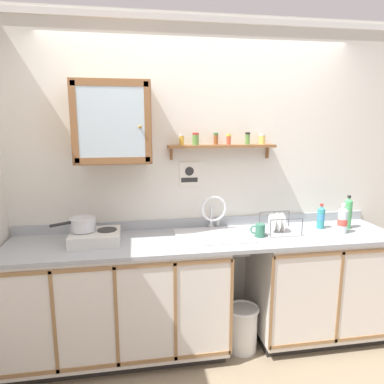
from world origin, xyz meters
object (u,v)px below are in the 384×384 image
at_px(sink, 213,237).
at_px(hot_plate_stove, 95,237).
at_px(trash_bin, 242,327).
at_px(wall_cabinet, 113,122).
at_px(bottle_detergent_teal_0, 321,217).
at_px(bottle_soda_green_2, 348,213).
at_px(saucepan, 82,224).
at_px(warning_sign, 189,174).
at_px(mug, 260,230).
at_px(bottle_water_clear_1, 343,220).
at_px(dish_rack, 279,228).

height_order(sink, hot_plate_stove, sink).
bearing_deg(trash_bin, hot_plate_stove, 173.30).
xyz_separation_m(sink, wall_cabinet, (-0.76, 0.10, 0.91)).
relative_size(bottle_detergent_teal_0, bottle_soda_green_2, 0.76).
bearing_deg(saucepan, warning_sign, 17.05).
distance_m(saucepan, bottle_detergent_teal_0, 1.96).
bearing_deg(saucepan, mug, -3.70).
bearing_deg(trash_bin, bottle_soda_green_2, 9.74).
bearing_deg(sink, saucepan, 179.92).
distance_m(wall_cabinet, trash_bin, 1.92).
bearing_deg(mug, bottle_water_clear_1, -1.33).
xyz_separation_m(bottle_water_clear_1, mug, (-0.70, 0.02, -0.06)).
xyz_separation_m(sink, saucepan, (-1.01, 0.00, 0.16)).
xyz_separation_m(wall_cabinet, trash_bin, (0.98, -0.26, -1.64)).
xyz_separation_m(bottle_detergent_teal_0, dish_rack, (-0.40, -0.05, -0.06)).
bearing_deg(bottle_soda_green_2, bottle_detergent_teal_0, 171.92).
bearing_deg(bottle_water_clear_1, sink, 174.46).
bearing_deg(mug, warning_sign, 145.45).
relative_size(bottle_soda_green_2, warning_sign, 1.36).
distance_m(hot_plate_stove, bottle_water_clear_1, 1.98).
relative_size(saucepan, bottle_soda_green_2, 1.08).
distance_m(hot_plate_stove, warning_sign, 0.92).
bearing_deg(bottle_detergent_teal_0, hot_plate_stove, -178.01).
relative_size(saucepan, bottle_water_clear_1, 1.26).
relative_size(sink, warning_sign, 2.80).
height_order(bottle_detergent_teal_0, mug, bottle_detergent_teal_0).
bearing_deg(trash_bin, bottle_water_clear_1, 3.41).
bearing_deg(warning_sign, dish_rack, -21.15).
height_order(sink, wall_cabinet, wall_cabinet).
relative_size(bottle_soda_green_2, wall_cabinet, 0.48).
height_order(bottle_detergent_teal_0, trash_bin, bottle_detergent_teal_0).
distance_m(bottle_water_clear_1, bottle_soda_green_2, 0.17).
height_order(bottle_detergent_teal_0, bottle_water_clear_1, bottle_water_clear_1).
distance_m(mug, trash_bin, 0.81).
distance_m(sink, warning_sign, 0.56).
height_order(saucepan, wall_cabinet, wall_cabinet).
height_order(bottle_detergent_teal_0, warning_sign, warning_sign).
bearing_deg(saucepan, bottle_soda_green_2, 0.28).
distance_m(sink, wall_cabinet, 1.19).
bearing_deg(bottle_soda_green_2, dish_rack, -178.15).
xyz_separation_m(bottle_water_clear_1, bottle_soda_green_2, (0.12, 0.12, 0.02)).
relative_size(hot_plate_stove, trash_bin, 0.97).
relative_size(saucepan, warning_sign, 1.47).
bearing_deg(sink, bottle_detergent_teal_0, 2.66).
bearing_deg(dish_rack, warning_sign, 158.85).
xyz_separation_m(dish_rack, wall_cabinet, (-1.31, 0.11, 0.85)).
bearing_deg(wall_cabinet, saucepan, -157.50).
bearing_deg(sink, mug, -13.55).
bearing_deg(sink, trash_bin, -35.06).
xyz_separation_m(saucepan, warning_sign, (0.86, 0.26, 0.32)).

